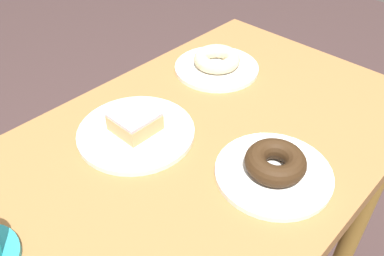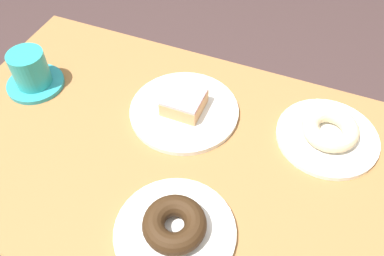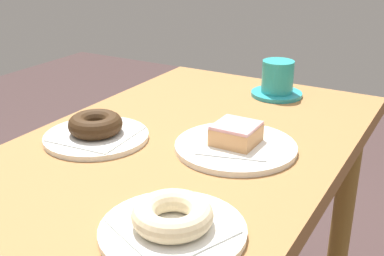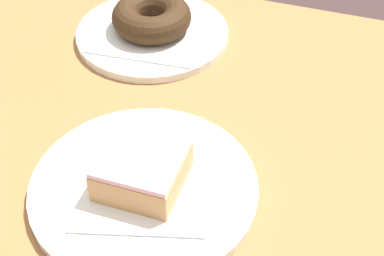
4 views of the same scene
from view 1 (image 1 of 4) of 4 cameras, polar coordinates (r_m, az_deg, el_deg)
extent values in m
cube|color=olive|center=(0.79, -0.26, -3.95)|extent=(1.04, 0.61, 0.04)
cylinder|color=olive|center=(1.27, 22.67, -11.74)|extent=(0.05, 0.05, 0.74)
cylinder|color=olive|center=(1.42, 4.73, -1.63)|extent=(0.05, 0.05, 0.74)
cylinder|color=white|center=(0.81, -7.96, -0.61)|extent=(0.23, 0.23, 0.01)
cube|color=white|center=(0.80, -8.00, -0.22)|extent=(0.16, 0.16, 0.00)
cube|color=tan|center=(0.79, -8.12, 0.77)|extent=(0.08, 0.08, 0.03)
cube|color=pink|center=(0.78, -8.25, 1.88)|extent=(0.08, 0.08, 0.01)
cylinder|color=tan|center=(0.78, -8.26, 1.94)|extent=(0.02, 0.02, 0.00)
cylinder|color=white|center=(1.01, 3.52, 8.54)|extent=(0.21, 0.21, 0.01)
cube|color=white|center=(1.00, 3.53, 8.88)|extent=(0.18, 0.18, 0.00)
torus|color=beige|center=(0.99, 3.57, 9.79)|extent=(0.11, 0.11, 0.03)
cylinder|color=white|center=(0.73, 11.52, -6.30)|extent=(0.21, 0.21, 0.01)
cube|color=white|center=(0.73, 11.59, -5.93)|extent=(0.16, 0.16, 0.00)
torus|color=#322010|center=(0.71, 11.80, -4.77)|extent=(0.11, 0.11, 0.04)
camera|label=2|loc=(0.62, 61.58, 35.48)|focal=37.72mm
camera|label=3|loc=(1.44, 8.11, 34.17)|focal=45.80mm
camera|label=4|loc=(0.88, -38.46, 27.71)|focal=53.31mm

